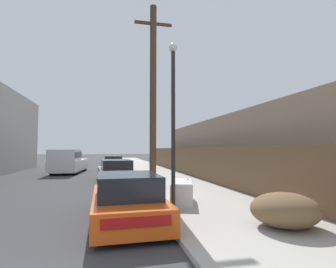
% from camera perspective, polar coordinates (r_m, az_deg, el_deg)
% --- Properties ---
extents(sidewalk_curb, '(4.20, 63.00, 0.12)m').
position_cam_1_polar(sidewalk_curb, '(26.60, -5.12, -7.36)').
color(sidewalk_curb, '#ADA89E').
rests_on(sidewalk_curb, ground).
extents(discarded_fridge, '(1.18, 1.86, 0.74)m').
position_cam_1_polar(discarded_fridge, '(9.06, 3.07, -12.47)').
color(discarded_fridge, silver).
rests_on(discarded_fridge, sidewalk_curb).
extents(parked_sports_car_red, '(1.87, 4.44, 1.27)m').
position_cam_1_polar(parked_sports_car_red, '(7.30, -9.00, -13.87)').
color(parked_sports_car_red, '#E05114').
rests_on(parked_sports_car_red, ground).
extents(car_parked_mid, '(2.22, 4.80, 1.30)m').
position_cam_1_polar(car_parked_mid, '(15.88, -11.30, -7.98)').
color(car_parked_mid, gray).
rests_on(car_parked_mid, ground).
extents(car_parked_far, '(1.96, 4.33, 1.32)m').
position_cam_1_polar(car_parked_far, '(24.31, -11.66, -6.36)').
color(car_parked_far, silver).
rests_on(car_parked_far, ground).
extents(pickup_truck, '(2.54, 5.91, 1.90)m').
position_cam_1_polar(pickup_truck, '(22.57, -20.92, -5.62)').
color(pickup_truck, silver).
rests_on(pickup_truck, ground).
extents(utility_pole, '(1.80, 0.31, 8.70)m').
position_cam_1_polar(utility_pole, '(12.55, -3.27, 8.89)').
color(utility_pole, '#4C3826').
rests_on(utility_pole, sidewalk_curb).
extents(street_lamp, '(0.26, 0.26, 5.02)m').
position_cam_1_polar(street_lamp, '(7.88, 1.14, 4.67)').
color(street_lamp, '#232326').
rests_on(street_lamp, sidewalk_curb).
extents(brush_pile, '(1.57, 1.53, 0.78)m').
position_cam_1_polar(brush_pile, '(6.86, 24.07, -14.82)').
color(brush_pile, brown).
rests_on(brush_pile, sidewalk_curb).
extents(wooden_fence, '(0.08, 32.27, 1.93)m').
position_cam_1_polar(wooden_fence, '(19.58, 3.51, -5.79)').
color(wooden_fence, brown).
rests_on(wooden_fence, sidewalk_curb).
extents(building_right_house, '(6.00, 21.68, 3.93)m').
position_cam_1_polar(building_right_house, '(18.03, 19.14, -3.03)').
color(building_right_house, gray).
rests_on(building_right_house, ground).
extents(pedestrian, '(0.34, 0.34, 1.74)m').
position_cam_1_polar(pedestrian, '(22.68, -3.39, -5.64)').
color(pedestrian, '#282D42').
rests_on(pedestrian, sidewalk_curb).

